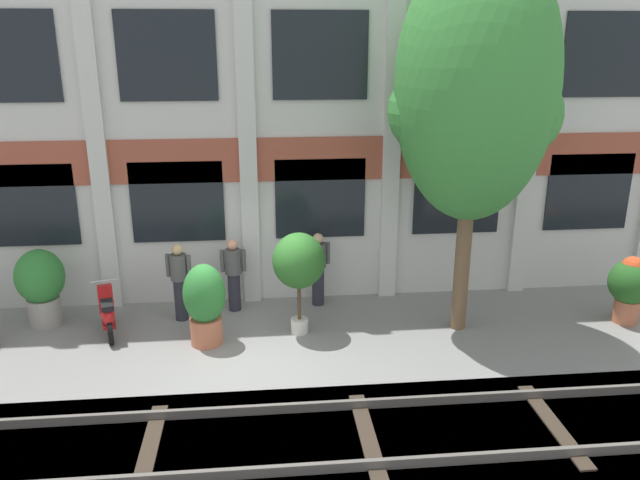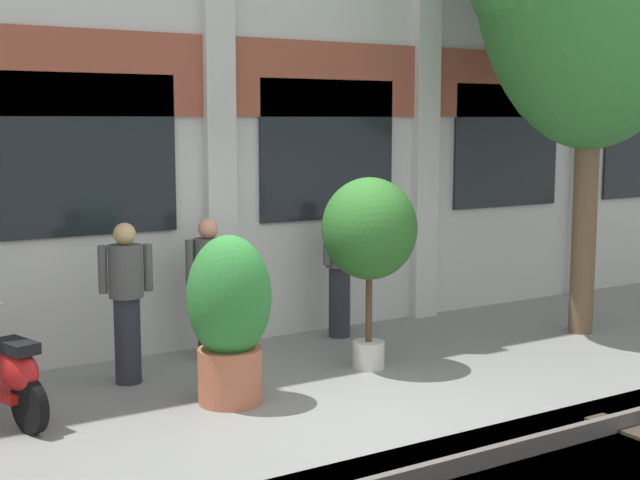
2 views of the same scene
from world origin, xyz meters
name	(u,v)px [view 1 (image 1 of 2)]	position (x,y,z in m)	size (l,w,h in m)	color
ground_plane	(253,355)	(0.00, 0.00, 0.00)	(80.00, 80.00, 0.00)	gray
apartment_facade	(246,102)	(0.00, 2.81, 4.25)	(18.19, 0.64, 8.55)	silver
rail_tracks	(252,451)	(0.00, -2.58, -0.13)	(25.83, 2.80, 0.43)	#5B5449
broadleaf_tree	(475,90)	(4.06, 0.77, 4.61)	(3.02, 2.88, 7.17)	brown
potted_plant_fluted_column	(205,302)	(-0.86, 0.57, 0.85)	(0.78, 0.78, 1.58)	#B76647
potted_plant_ribbed_drum	(630,284)	(7.51, 0.69, 0.82)	(0.86, 0.86, 1.39)	#B76647
potted_plant_glazed_jar	(41,283)	(-4.13, 1.69, 0.90)	(0.94, 0.94, 1.58)	gray
potted_plant_terracotta_small	(299,263)	(0.91, 0.85, 1.45)	(1.00, 1.00, 2.03)	beige
scooter_near_curb	(108,314)	(-2.76, 1.09, 0.44)	(0.63, 1.35, 0.98)	black
resident_by_doorway	(318,267)	(1.40, 2.16, 0.86)	(0.52, 0.34, 1.60)	#282833
resident_watching_tracks	(179,280)	(-1.44, 1.68, 0.87)	(0.51, 0.34, 1.62)	#282833
resident_near_plants	(234,273)	(-0.38, 2.05, 0.83)	(0.53, 0.34, 1.56)	#282833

